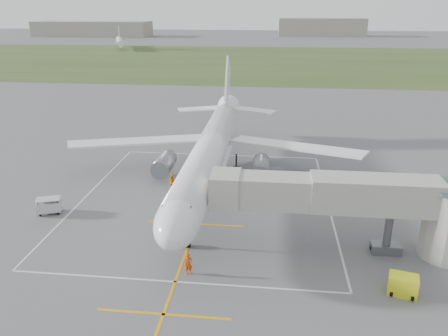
# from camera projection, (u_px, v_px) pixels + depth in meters

# --- Properties ---
(ground) EXTENTS (700.00, 700.00, 0.00)m
(ground) POSITION_uv_depth(u_px,v_px,m) (210.00, 186.00, 54.03)
(ground) COLOR #4E4E50
(ground) RESTS_ON ground
(grass_strip) EXTENTS (700.00, 120.00, 0.02)m
(grass_strip) POSITION_uv_depth(u_px,v_px,m) (255.00, 60.00, 174.97)
(grass_strip) COLOR #34481F
(grass_strip) RESTS_ON ground
(apron_markings) EXTENTS (28.20, 60.00, 0.01)m
(apron_markings) POSITION_uv_depth(u_px,v_px,m) (202.00, 206.00, 48.62)
(apron_markings) COLOR orange
(apron_markings) RESTS_ON ground
(airliner) EXTENTS (38.93, 46.75, 13.52)m
(airliner) POSITION_uv_depth(u_px,v_px,m) (210.00, 151.00, 53.19)
(airliner) COLOR white
(airliner) RESTS_ON ground
(jet_bridge) EXTENTS (23.40, 5.00, 7.20)m
(jet_bridge) POSITION_uv_depth(u_px,v_px,m) (365.00, 204.00, 38.18)
(jet_bridge) COLOR #ACA69B
(jet_bridge) RESTS_ON ground
(gpu_unit) EXTENTS (2.44, 1.97, 1.62)m
(gpu_unit) POSITION_uv_depth(u_px,v_px,m) (403.00, 285.00, 33.67)
(gpu_unit) COLOR #C8C919
(gpu_unit) RESTS_ON ground
(baggage_cart) EXTENTS (2.82, 2.21, 1.72)m
(baggage_cart) POSITION_uv_depth(u_px,v_px,m) (49.00, 206.00, 46.77)
(baggage_cart) COLOR #B4B4B4
(baggage_cart) RESTS_ON ground
(ramp_worker_nose) EXTENTS (0.81, 0.66, 1.92)m
(ramp_worker_nose) POSITION_uv_depth(u_px,v_px,m) (188.00, 264.00, 36.15)
(ramp_worker_nose) COLOR #DC4706
(ramp_worker_nose) RESTS_ON ground
(ramp_worker_wing) EXTENTS (1.12, 1.01, 1.88)m
(ramp_worker_wing) POSITION_uv_depth(u_px,v_px,m) (172.00, 182.00, 52.94)
(ramp_worker_wing) COLOR orange
(ramp_worker_wing) RESTS_ON ground
(distant_hangars) EXTENTS (345.00, 49.00, 12.00)m
(distant_hangars) POSITION_uv_depth(u_px,v_px,m) (241.00, 29.00, 300.59)
(distant_hangars) COLOR gray
(distant_hangars) RESTS_ON ground
(distant_aircraft) EXTENTS (189.39, 39.30, 8.85)m
(distant_aircraft) POSITION_uv_depth(u_px,v_px,m) (290.00, 42.00, 215.98)
(distant_aircraft) COLOR white
(distant_aircraft) RESTS_ON ground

